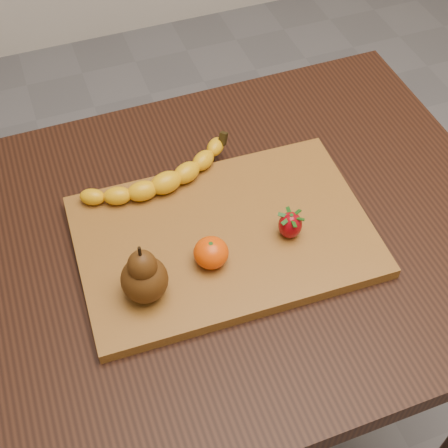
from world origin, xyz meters
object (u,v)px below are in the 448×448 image
object	(u,v)px
pear	(143,272)
mandarin	(211,253)
cutting_board	(224,236)
table	(205,276)

from	to	relation	value
pear	mandarin	size ratio (longest dim) A/B	2.01
cutting_board	mandarin	distance (m)	0.07
pear	table	bearing A→B (deg)	34.16
pear	mandarin	bearing A→B (deg)	10.60
table	cutting_board	bearing A→B (deg)	-18.97
pear	mandarin	xyz separation A→B (m)	(0.10, 0.02, -0.03)
table	mandarin	xyz separation A→B (m)	(-0.01, -0.06, 0.14)
pear	mandarin	world-z (taller)	pear
table	mandarin	world-z (taller)	mandarin
cutting_board	pear	world-z (taller)	pear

